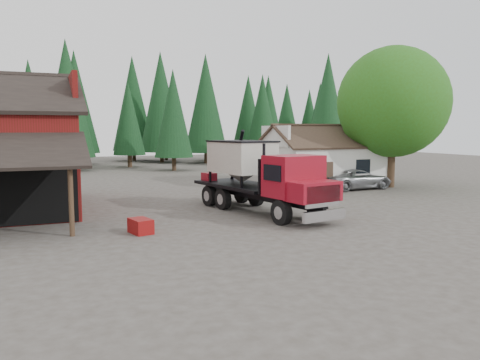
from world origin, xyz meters
name	(u,v)px	position (x,y,z in m)	size (l,w,h in m)	color
ground	(223,235)	(0.00, 0.00, 0.00)	(120.00, 120.00, 0.00)	#423C34
farmhouse	(322,163)	(13.00, 13.00, 1.67)	(8.60, 6.42, 4.65)	silver
deciduous_tree	(393,106)	(17.01, 9.97, 5.91)	(8.00, 8.00, 10.20)	#382619
conifer_backdrop	(101,164)	(0.00, 42.00, 0.00)	(76.00, 16.00, 16.00)	black
near_pine_b	(173,113)	(6.00, 30.00, 5.89)	(3.96, 3.96, 10.40)	#382619
near_pine_c	(328,105)	(22.00, 26.00, 6.89)	(4.84, 4.84, 12.40)	#382619
near_pine_d	(67,98)	(-4.00, 34.00, 7.39)	(5.28, 5.28, 13.40)	#382619
feed_truck	(260,174)	(3.52, 4.03, 1.97)	(4.18, 9.61, 4.21)	black
silver_car	(357,179)	(14.00, 10.00, 0.71)	(2.37, 5.14, 1.43)	#96989D
equip_box	(141,226)	(-3.01, 1.56, 0.30)	(0.70, 1.10, 0.60)	maroon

